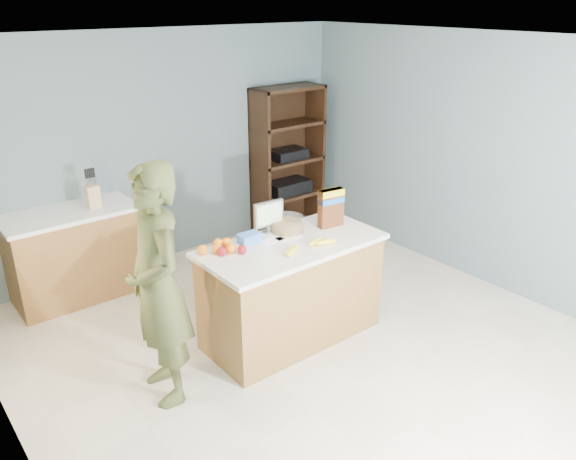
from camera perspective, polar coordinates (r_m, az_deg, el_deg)
floor at (r=4.89m, az=2.61°, el=-12.14°), size 4.50×5.00×0.02m
walls at (r=4.17m, az=3.02°, el=6.82°), size 4.52×5.02×2.51m
counter_peninsula at (r=4.86m, az=0.37°, el=-6.55°), size 1.56×0.76×0.90m
back_cabinet at (r=5.89m, az=-20.82°, el=-2.30°), size 1.24×0.62×0.90m
shelving_unit at (r=7.08m, az=-0.27°, el=6.91°), size 0.90×0.40×1.80m
person at (r=4.07m, az=-13.09°, el=-5.62°), size 0.51×0.71×1.81m
knife_block at (r=5.71m, az=-19.21°, el=3.30°), size 0.12×0.10×0.31m
envelopes at (r=4.72m, az=-0.81°, el=-0.93°), size 0.38×0.17×0.00m
bananas at (r=4.54m, az=1.90°, el=-1.63°), size 0.52×0.16×0.04m
apples at (r=4.44m, az=-5.70°, el=-2.09°), size 0.22×0.15×0.08m
oranges at (r=4.52m, az=-7.03°, el=-1.67°), size 0.31×0.23×0.08m
blue_carton at (r=4.65m, az=-3.93°, el=-0.82°), size 0.18×0.12×0.08m
salad_bowl at (r=4.85m, az=-0.13°, el=0.51°), size 0.30×0.30×0.13m
tv at (r=4.80m, az=-1.98°, el=1.52°), size 0.28×0.12×0.28m
cereal_box at (r=4.93m, az=4.40°, el=2.55°), size 0.24×0.12×0.34m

